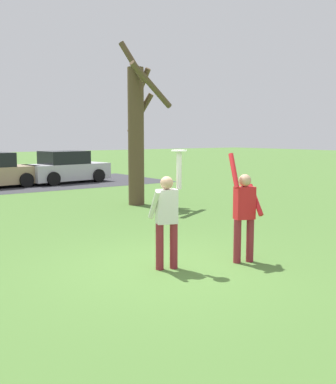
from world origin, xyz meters
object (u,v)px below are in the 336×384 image
at_px(frisbee_disc, 179,151).
at_px(bare_tree_tall, 137,130).
at_px(person_defender, 244,210).
at_px(parked_car_silver, 66,168).
at_px(person_catcher, 167,214).

height_order(frisbee_disc, bare_tree_tall, bare_tree_tall).
relative_size(person_defender, frisbee_disc, 7.56).
relative_size(parked_car_silver, bare_tree_tall, 0.80).
bearing_deg(person_defender, person_catcher, -0.00).
bearing_deg(parked_car_silver, frisbee_disc, -113.31).
distance_m(person_defender, parked_car_silver, 15.94).
bearing_deg(parked_car_silver, person_defender, -108.74).
relative_size(person_catcher, parked_car_silver, 0.48).
distance_m(frisbee_disc, bare_tree_tall, 7.64).
xyz_separation_m(person_catcher, bare_tree_tall, (3.62, 6.76, 1.55)).
bearing_deg(person_catcher, person_defender, -0.00).
bearing_deg(frisbee_disc, person_defender, -18.97).
bearing_deg(bare_tree_tall, person_defender, -106.90).
bearing_deg(person_catcher, parked_car_silver, 91.89).
height_order(person_defender, frisbee_disc, frisbee_disc).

